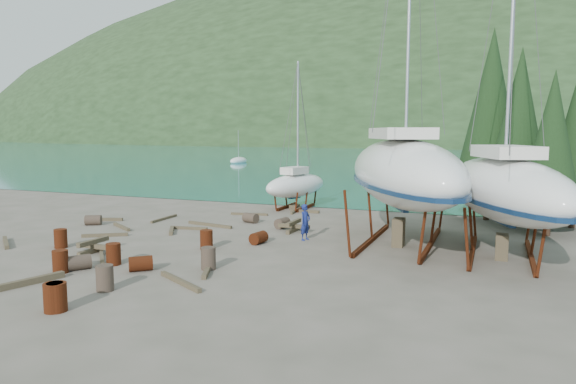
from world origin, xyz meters
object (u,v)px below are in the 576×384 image
at_px(small_sailboat_shore, 296,185).
at_px(large_sailboat_far, 504,188).
at_px(worker, 305,222).
at_px(large_sailboat_near, 402,172).

bearing_deg(small_sailboat_shore, large_sailboat_far, -21.80).
distance_m(large_sailboat_far, worker, 9.26).
height_order(large_sailboat_near, large_sailboat_far, large_sailboat_near).
xyz_separation_m(large_sailboat_far, worker, (-9.03, -0.02, -2.07)).
height_order(large_sailboat_far, worker, large_sailboat_far).
height_order(large_sailboat_near, small_sailboat_shore, large_sailboat_near).
distance_m(large_sailboat_near, large_sailboat_far, 4.61).
distance_m(large_sailboat_near, worker, 5.32).
relative_size(large_sailboat_near, small_sailboat_shore, 2.12).
bearing_deg(worker, small_sailboat_shore, 39.65).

